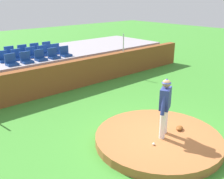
% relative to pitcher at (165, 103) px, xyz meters
% --- Properties ---
extents(ground_plane, '(60.00, 60.00, 0.00)m').
position_rel_pitcher_xyz_m(ground_plane, '(-0.10, 0.09, -1.28)').
color(ground_plane, '#3D8A2E').
extents(pitchers_mound, '(3.77, 3.77, 0.25)m').
position_rel_pitcher_xyz_m(pitchers_mound, '(-0.10, 0.09, -1.15)').
color(pitchers_mound, '#A56234').
rests_on(pitchers_mound, ground_plane).
extents(pitcher, '(0.78, 0.47, 1.77)m').
position_rel_pitcher_xyz_m(pitcher, '(0.00, 0.00, 0.00)').
color(pitcher, white).
rests_on(pitcher, pitchers_mound).
extents(baseball, '(0.07, 0.07, 0.07)m').
position_rel_pitcher_xyz_m(baseball, '(-0.65, -0.18, -0.99)').
color(baseball, white).
rests_on(baseball, pitchers_mound).
extents(fielding_glove, '(0.35, 0.30, 0.11)m').
position_rel_pitcher_xyz_m(fielding_glove, '(0.66, -0.13, -0.97)').
color(fielding_glove, brown).
rests_on(fielding_glove, pitchers_mound).
extents(brick_barrier, '(17.45, 0.40, 1.32)m').
position_rel_pitcher_xyz_m(brick_barrier, '(-0.10, 5.99, -0.62)').
color(brick_barrier, brown).
rests_on(brick_barrier, ground_plane).
extents(fence_post_right, '(0.06, 0.06, 0.96)m').
position_rel_pitcher_xyz_m(fence_post_right, '(4.17, 5.99, 0.52)').
color(fence_post_right, silver).
rests_on(fence_post_right, brick_barrier).
extents(bleacher_platform, '(16.74, 4.18, 1.28)m').
position_rel_pitcher_xyz_m(bleacher_platform, '(-0.10, 8.83, -0.64)').
color(bleacher_platform, '#999298').
rests_on(bleacher_platform, ground_plane).
extents(stadium_chair_0, '(0.48, 0.44, 0.50)m').
position_rel_pitcher_xyz_m(stadium_chair_0, '(-1.48, 7.28, 0.16)').
color(stadium_chair_0, navy).
rests_on(stadium_chair_0, bleacher_platform).
extents(stadium_chair_1, '(0.48, 0.44, 0.50)m').
position_rel_pitcher_xyz_m(stadium_chair_1, '(-0.78, 7.27, 0.16)').
color(stadium_chair_1, navy).
rests_on(stadium_chair_1, bleacher_platform).
extents(stadium_chair_2, '(0.48, 0.44, 0.50)m').
position_rel_pitcher_xyz_m(stadium_chair_2, '(-0.08, 7.28, 0.16)').
color(stadium_chair_2, navy).
rests_on(stadium_chair_2, bleacher_platform).
extents(stadium_chair_3, '(0.48, 0.44, 0.50)m').
position_rel_pitcher_xyz_m(stadium_chair_3, '(0.61, 7.25, 0.16)').
color(stadium_chair_3, navy).
rests_on(stadium_chair_3, bleacher_platform).
extents(stadium_chair_4, '(0.48, 0.44, 0.50)m').
position_rel_pitcher_xyz_m(stadium_chair_4, '(1.31, 7.28, 0.16)').
color(stadium_chair_4, navy).
rests_on(stadium_chair_4, bleacher_platform).
extents(stadium_chair_5, '(0.48, 0.44, 0.50)m').
position_rel_pitcher_xyz_m(stadium_chair_5, '(-1.49, 8.17, 0.16)').
color(stadium_chair_5, navy).
rests_on(stadium_chair_5, bleacher_platform).
extents(stadium_chair_6, '(0.48, 0.44, 0.50)m').
position_rel_pitcher_xyz_m(stadium_chair_6, '(-0.83, 8.16, 0.16)').
color(stadium_chair_6, navy).
rests_on(stadium_chair_6, bleacher_platform).
extents(stadium_chair_7, '(0.48, 0.44, 0.50)m').
position_rel_pitcher_xyz_m(stadium_chair_7, '(-0.07, 8.17, 0.16)').
color(stadium_chair_7, navy).
rests_on(stadium_chair_7, bleacher_platform).
extents(stadium_chair_8, '(0.48, 0.44, 0.50)m').
position_rel_pitcher_xyz_m(stadium_chair_8, '(0.57, 8.18, 0.16)').
color(stadium_chair_8, navy).
rests_on(stadium_chair_8, bleacher_platform).
extents(stadium_chair_9, '(0.48, 0.44, 0.50)m').
position_rel_pitcher_xyz_m(stadium_chair_9, '(1.32, 8.18, 0.16)').
color(stadium_chair_9, navy).
rests_on(stadium_chair_9, bleacher_platform).
extents(stadium_chair_11, '(0.48, 0.44, 0.50)m').
position_rel_pitcher_xyz_m(stadium_chair_11, '(-0.79, 9.09, 0.16)').
color(stadium_chair_11, navy).
rests_on(stadium_chair_11, bleacher_platform).
extents(stadium_chair_12, '(0.48, 0.44, 0.50)m').
position_rel_pitcher_xyz_m(stadium_chair_12, '(-0.11, 9.06, 0.16)').
color(stadium_chair_12, navy).
rests_on(stadium_chair_12, bleacher_platform).
extents(stadium_chair_13, '(0.48, 0.44, 0.50)m').
position_rel_pitcher_xyz_m(stadium_chair_13, '(0.58, 9.08, 0.16)').
color(stadium_chair_13, navy).
rests_on(stadium_chair_13, bleacher_platform).
extents(stadium_chair_14, '(0.48, 0.44, 0.50)m').
position_rel_pitcher_xyz_m(stadium_chair_14, '(1.31, 9.09, 0.16)').
color(stadium_chair_14, navy).
rests_on(stadium_chair_14, bleacher_platform).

